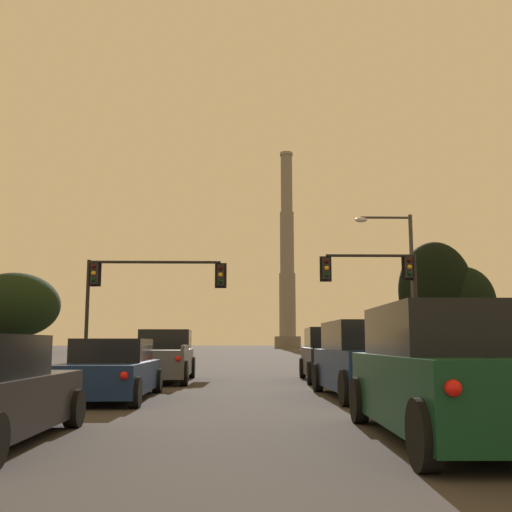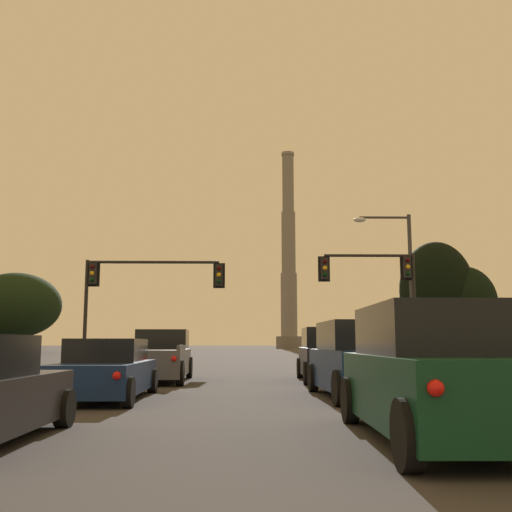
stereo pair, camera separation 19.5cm
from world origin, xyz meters
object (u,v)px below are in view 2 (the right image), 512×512
object	(u,v)px
pickup_truck_left_lane_front	(158,358)
smokestack	(289,270)
suv_right_lane_third	(439,374)
traffic_light_overhead_left	(135,284)
sedan_left_lane_second	(106,371)
traffic_light_overhead_right	(382,281)
suv_right_lane_front	(330,355)
suv_right_lane_second	(362,361)
street_lamp	(402,273)

from	to	relation	value
pickup_truck_left_lane_front	smokestack	size ratio (longest dim) A/B	0.12
suv_right_lane_third	traffic_light_overhead_left	bearing A→B (deg)	112.01
suv_right_lane_third	sedan_left_lane_second	xyz separation A→B (m)	(-6.01, 6.23, -0.23)
suv_right_lane_third	traffic_light_overhead_right	world-z (taller)	traffic_light_overhead_right
pickup_truck_left_lane_front	suv_right_lane_front	bearing A→B (deg)	-3.03
traffic_light_overhead_left	traffic_light_overhead_right	xyz separation A→B (m)	(12.01, -0.52, 0.14)
suv_right_lane_second	sedan_left_lane_second	distance (m)	6.21
pickup_truck_left_lane_front	smokestack	world-z (taller)	smokestack
suv_right_lane_front	sedan_left_lane_second	world-z (taller)	suv_right_lane_front
suv_right_lane_front	traffic_light_overhead_right	xyz separation A→B (m)	(3.63, 7.45, 3.40)
suv_right_lane_third	pickup_truck_left_lane_front	xyz separation A→B (m)	(-5.75, 13.09, -0.09)
smokestack	street_lamp	bearing A→B (deg)	-91.09
suv_right_lane_front	traffic_light_overhead_left	world-z (taller)	traffic_light_overhead_left
suv_right_lane_second	street_lamp	xyz separation A→B (m)	(5.03, 15.07, 3.95)
pickup_truck_left_lane_front	traffic_light_overhead_left	world-z (taller)	traffic_light_overhead_left
sedan_left_lane_second	street_lamp	size ratio (longest dim) A/B	0.60
traffic_light_overhead_left	smokestack	size ratio (longest dim) A/B	0.15
sedan_left_lane_second	traffic_light_overhead_right	size ratio (longest dim) A/B	0.84
sedan_left_lane_second	street_lamp	distance (m)	19.49
traffic_light_overhead_right	street_lamp	bearing A→B (deg)	42.97
sedan_left_lane_second	pickup_truck_left_lane_front	bearing A→B (deg)	86.65
traffic_light_overhead_right	sedan_left_lane_second	bearing A→B (deg)	-125.02
pickup_truck_left_lane_front	traffic_light_overhead_left	distance (m)	8.83
traffic_light_overhead_left	street_lamp	world-z (taller)	street_lamp
suv_right_lane_second	traffic_light_overhead_right	size ratio (longest dim) A/B	0.88
pickup_truck_left_lane_front	suv_right_lane_third	bearing A→B (deg)	-68.01
sedan_left_lane_second	street_lamp	world-z (taller)	street_lamp
suv_right_lane_third	pickup_truck_left_lane_front	world-z (taller)	suv_right_lane_third
suv_right_lane_third	traffic_light_overhead_left	xyz separation A→B (m)	(-8.09, 20.92, 3.26)
suv_right_lane_front	traffic_light_overhead_right	size ratio (longest dim) A/B	0.88
suv_right_lane_third	street_lamp	size ratio (longest dim) A/B	0.63
street_lamp	suv_right_lane_third	bearing A→B (deg)	-103.58
suv_right_lane_third	pickup_truck_left_lane_front	distance (m)	14.30
pickup_truck_left_lane_front	street_lamp	distance (m)	14.46
smokestack	suv_right_lane_second	bearing A→B (deg)	-93.30
suv_right_lane_third	suv_right_lane_second	bearing A→B (deg)	89.18
suv_right_lane_front	sedan_left_lane_second	distance (m)	9.22
street_lamp	suv_right_lane_second	bearing A→B (deg)	-108.44
suv_right_lane_third	suv_right_lane_second	distance (m)	6.54
sedan_left_lane_second	traffic_light_overhead_right	world-z (taller)	traffic_light_overhead_right
suv_right_lane_third	street_lamp	bearing A→B (deg)	77.29
suv_right_lane_second	suv_right_lane_front	bearing A→B (deg)	87.18
suv_right_lane_second	traffic_light_overhead_right	distance (m)	14.75
street_lamp	traffic_light_overhead_left	bearing A→B (deg)	-177.04
smokestack	suv_right_lane_front	bearing A→B (deg)	-93.43
pickup_truck_left_lane_front	traffic_light_overhead_left	bearing A→B (deg)	104.93
suv_right_lane_front	suv_right_lane_third	xyz separation A→B (m)	(-0.29, -12.96, 0.00)
traffic_light_overhead_left	traffic_light_overhead_right	bearing A→B (deg)	-2.47
street_lamp	smokestack	world-z (taller)	smokestack
suv_right_lane_front	suv_right_lane_second	bearing A→B (deg)	-89.13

